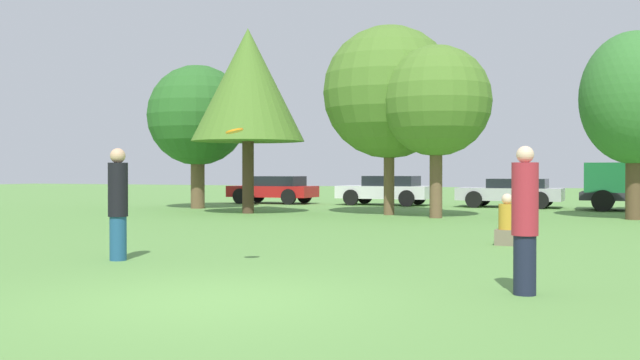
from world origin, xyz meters
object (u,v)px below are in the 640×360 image
at_px(person_thrower, 118,203).
at_px(tree_3, 436,101).
at_px(bystander_sitting, 507,224).
at_px(parked_car_red, 274,189).
at_px(tree_4, 634,99).
at_px(person_catcher, 525,219).
at_px(tree_0, 198,116).
at_px(tree_1, 248,85).
at_px(parked_car_white, 387,189).
at_px(frisbee, 234,131).
at_px(tree_2, 389,92).
at_px(parked_car_silver, 512,192).

distance_m(person_thrower, tree_3, 13.59).
relative_size(bystander_sitting, parked_car_red, 0.26).
xyz_separation_m(person_thrower, tree_4, (8.26, 14.64, 2.78)).
bearing_deg(parked_car_red, bystander_sitting, 130.41).
xyz_separation_m(person_catcher, tree_0, (-14.77, 16.26, 2.81)).
bearing_deg(tree_4, bystander_sitting, -104.81).
bearing_deg(tree_1, tree_3, 0.59).
xyz_separation_m(tree_3, tree_4, (5.89, 1.55, 0.01)).
xyz_separation_m(person_thrower, tree_3, (2.37, 13.09, 2.78)).
bearing_deg(parked_car_white, frisbee, 101.65).
relative_size(frisbee, parked_car_red, 0.07).
bearing_deg(person_catcher, bystander_sitting, -72.27).
bearing_deg(tree_1, bystander_sitting, -37.84).
xyz_separation_m(tree_2, tree_3, (1.88, -0.98, -0.46)).
xyz_separation_m(tree_1, parked_car_red, (-2.60, 7.47, -3.89)).
bearing_deg(person_thrower, person_catcher, 0.00).
height_order(person_thrower, tree_4, tree_4).
distance_m(parked_car_red, parked_car_white, 5.34).
bearing_deg(tree_0, tree_1, -33.25).
bearing_deg(bystander_sitting, tree_2, 120.38).
relative_size(tree_3, tree_4, 0.95).
bearing_deg(parked_car_white, parked_car_red, 5.33).
bearing_deg(tree_1, tree_0, 146.75).
distance_m(frisbee, tree_1, 15.12).
bearing_deg(person_catcher, parked_car_silver, -74.19).
bearing_deg(person_catcher, tree_1, -43.39).
distance_m(person_thrower, parked_car_white, 20.99).
distance_m(tree_3, parked_car_white, 9.35).
relative_size(tree_3, parked_car_white, 1.36).
relative_size(tree_0, parked_car_red, 1.44).
relative_size(tree_2, parked_car_white, 1.59).
height_order(tree_1, tree_4, tree_1).
xyz_separation_m(parked_car_red, parked_car_silver, (10.74, 0.48, -0.03)).
xyz_separation_m(person_catcher, tree_4, (1.46, 15.57, 2.84)).
height_order(tree_2, parked_car_red, tree_2).
distance_m(tree_1, parked_car_silver, 12.03).
xyz_separation_m(tree_1, tree_3, (6.80, 0.07, -0.81)).
distance_m(tree_2, tree_3, 2.17).
relative_size(frisbee, parked_car_silver, 0.07).
bearing_deg(parked_car_silver, bystander_sitting, 98.02).
height_order(tree_1, tree_2, tree_1).
height_order(person_thrower, bystander_sitting, person_thrower).
relative_size(parked_car_red, parked_car_silver, 0.95).
relative_size(bystander_sitting, tree_1, 0.16).
bearing_deg(frisbee, parked_car_white, 100.97).
bearing_deg(parked_car_white, tree_3, 118.20).
xyz_separation_m(tree_2, tree_4, (7.77, 0.57, -0.46)).
relative_size(parked_car_red, parked_car_white, 0.98).
relative_size(tree_0, tree_1, 0.88).
bearing_deg(tree_3, tree_1, -179.41).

